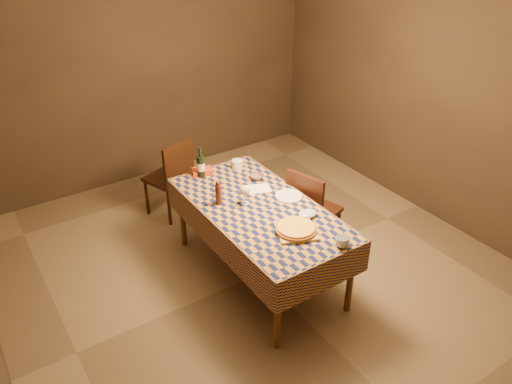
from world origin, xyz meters
The scene contains 16 objects.
room centered at (0.00, 0.00, 1.35)m, with size 5.00×5.10×2.70m.
dining_table centered at (0.00, 0.00, 0.69)m, with size 0.94×1.84×0.77m.
cutting_board centered at (0.04, -0.48, 0.78)m, with size 0.32×0.32×0.02m, color tan.
pizza centered at (0.04, -0.48, 0.81)m, with size 0.36×0.36×0.03m.
pepper_mill centered at (-0.27, 0.24, 0.88)m, with size 0.06×0.06×0.24m.
bowl centered at (0.27, 0.44, 0.79)m, with size 0.14×0.14×0.04m, color #664A55.
wine_glass centered at (-0.07, 0.12, 0.90)m, with size 0.09×0.09×0.18m.
wine_bottle centered at (-0.16, 0.78, 0.89)m, with size 0.08×0.08×0.31m.
deli_tub centered at (0.22, 0.72, 0.82)m, with size 0.11×0.11×0.09m, color silver.
takeout_container centered at (-0.13, 0.83, 0.79)m, with size 0.19×0.14×0.05m, color red.
white_plate centered at (0.33, -0.01, 0.78)m, with size 0.25×0.25×0.01m, color white.
tumbler centered at (0.22, -0.84, 0.81)m, with size 0.11×0.11×0.09m, color silver.
flour_patch centered at (0.18, 0.27, 0.77)m, with size 0.22×0.17×0.00m, color white.
flour_bag centered at (0.27, -0.35, 0.80)m, with size 0.17×0.13×0.05m, color #ADBFDE.
chair_far centered at (-0.21, 1.40, 0.52)m, with size 0.54×0.54×0.93m.
chair_right centered at (0.63, 0.04, 0.52)m, with size 0.53×0.52×0.93m.
Camera 1 is at (-2.09, -3.11, 3.15)m, focal length 35.00 mm.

